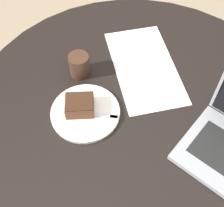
# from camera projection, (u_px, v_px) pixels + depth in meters

# --- Properties ---
(ground_plane) EXTENTS (12.00, 12.00, 0.00)m
(ground_plane) POSITION_uv_depth(u_px,v_px,m) (129.00, 185.00, 1.68)
(ground_plane) COLOR gray
(dining_table) EXTENTS (1.19, 1.19, 0.74)m
(dining_table) POSITION_uv_depth(u_px,v_px,m) (136.00, 126.00, 1.18)
(dining_table) COLOR black
(dining_table) RESTS_ON ground_plane
(paper_document) EXTENTS (0.46, 0.33, 0.00)m
(paper_document) POSITION_uv_depth(u_px,v_px,m) (145.00, 67.00, 1.18)
(paper_document) COLOR white
(paper_document) RESTS_ON dining_table
(plate) EXTENTS (0.24, 0.24, 0.01)m
(plate) POSITION_uv_depth(u_px,v_px,m) (85.00, 113.00, 1.06)
(plate) COLOR silver
(plate) RESTS_ON dining_table
(cake_slice) EXTENTS (0.11, 0.12, 0.05)m
(cake_slice) POSITION_uv_depth(u_px,v_px,m) (80.00, 105.00, 1.04)
(cake_slice) COLOR brown
(cake_slice) RESTS_ON plate
(fork) EXTENTS (0.12, 0.15, 0.00)m
(fork) POSITION_uv_depth(u_px,v_px,m) (98.00, 115.00, 1.04)
(fork) COLOR silver
(fork) RESTS_ON plate
(coffee_glass) EXTENTS (0.07, 0.07, 0.09)m
(coffee_glass) POSITION_uv_depth(u_px,v_px,m) (79.00, 65.00, 1.13)
(coffee_glass) COLOR #3D2619
(coffee_glass) RESTS_ON dining_table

